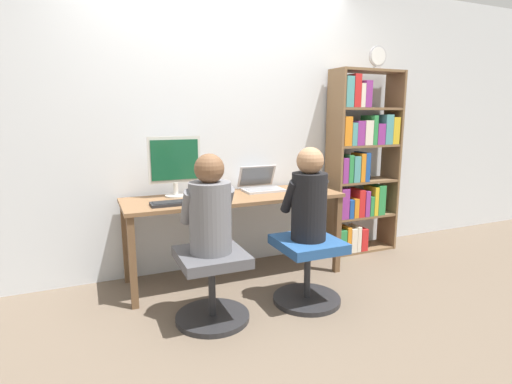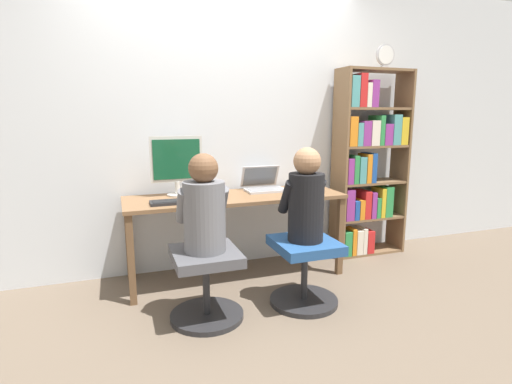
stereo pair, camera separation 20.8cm
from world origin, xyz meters
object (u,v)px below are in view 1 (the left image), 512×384
Objects in this scene: desktop_monitor at (175,165)px; desk_clock at (378,57)px; bookshelf at (360,166)px; office_chair_left at (212,281)px; person_at_monitor at (210,209)px; keyboard at (181,202)px; laptop at (261,185)px; person_at_laptop at (309,198)px; office_chair_right at (307,266)px.

desk_clock is at bearing -2.57° from desktop_monitor.
office_chair_left is at bearing -156.68° from bookshelf.
desk_clock reaches higher than person_at_monitor.
desktop_monitor is 1.11× the size of keyboard.
laptop is at bearing 47.61° from office_chair_left.
keyboard is 0.69× the size of person_at_monitor.
bookshelf is (1.86, 0.26, 0.16)m from keyboard.
person_at_monitor is 2.31m from desk_clock.
office_chair_right is at bearing -90.00° from person_at_laptop.
office_chair_right is 2.39× the size of desk_clock.
person_at_laptop is at bearing -147.60° from desk_clock.
bookshelf is at bearing 150.71° from desk_clock.
desktop_monitor is at bearing 177.43° from desk_clock.
laptop is 0.52× the size of person_at_laptop.
desktop_monitor is 0.79m from laptop.
desk_clock is at bearing -29.29° from bookshelf.
laptop is 1.65m from desk_clock.
person_at_laptop is (0.02, -0.79, 0.03)m from laptop.
person_at_laptop is at bearing -1.09° from office_chair_left.
desktop_monitor is at bearing 133.99° from person_at_laptop.
laptop reaches higher than keyboard.
person_at_monitor reaches higher than office_chair_right.
person_at_laptop reaches higher than keyboard.
person_at_monitor is at bearing -156.80° from bookshelf.
office_chair_left is at bearing 178.55° from office_chair_right.
office_chair_left is 0.75× the size of person_at_laptop.
office_chair_left is 0.28× the size of bookshelf.
person_at_laptop is (0.81, -0.52, 0.07)m from keyboard.
office_chair_left is 0.89m from person_at_laptop.
keyboard is 0.97m from person_at_laptop.
bookshelf is (1.78, 0.76, 0.11)m from person_at_monitor.
bookshelf is (1.07, -0.01, 0.12)m from laptop.
office_chair_right is (0.73, -0.02, 0.00)m from office_chair_left.
desktop_monitor is 0.39m from keyboard.
bookshelf reaches higher than keyboard.
keyboard reaches higher than office_chair_right.
bookshelf reaches higher than person_at_laptop.
desk_clock is (1.17, -0.06, 1.16)m from laptop.
person_at_monitor is at bearing -80.66° from keyboard.
laptop is 1.66× the size of desk_clock.
laptop reaches higher than office_chair_left.
person_at_monitor is (-0.73, 0.02, 0.50)m from office_chair_right.
desktop_monitor is at bearing 84.47° from keyboard.
person_at_monitor is at bearing 178.20° from office_chair_right.
bookshelf is (1.05, 0.79, 0.61)m from office_chair_right.
desktop_monitor is 0.98× the size of office_chair_left.
person_at_laptop is at bearing -88.24° from laptop.
office_chair_right is 0.89m from person_at_monitor.
desk_clock is at bearing 20.67° from person_at_monitor.
office_chair_left is at bearing -90.00° from person_at_monitor.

